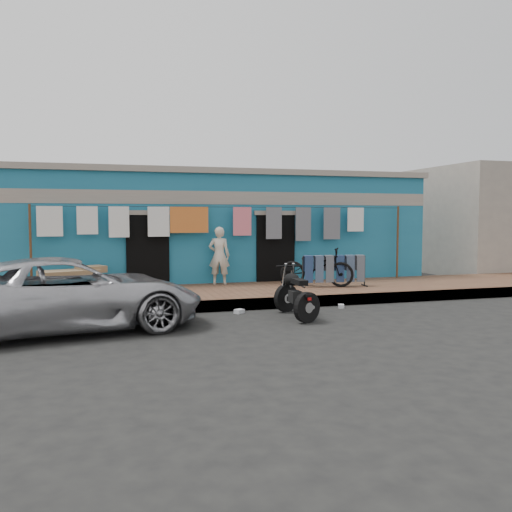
% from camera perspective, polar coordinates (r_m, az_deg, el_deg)
% --- Properties ---
extents(ground, '(80.00, 80.00, 0.00)m').
position_cam_1_polar(ground, '(10.57, 3.10, -6.98)').
color(ground, black).
rests_on(ground, ground).
extents(sidewalk, '(28.00, 3.00, 0.25)m').
position_cam_1_polar(sidewalk, '(13.37, -1.22, -4.09)').
color(sidewalk, brown).
rests_on(sidewalk, ground).
extents(curb, '(28.00, 0.10, 0.25)m').
position_cam_1_polar(curb, '(11.99, 0.61, -5.04)').
color(curb, gray).
rests_on(curb, ground).
extents(building, '(12.20, 5.20, 3.36)m').
position_cam_1_polar(building, '(17.12, -4.76, 2.94)').
color(building, '#1D6588').
rests_on(building, ground).
extents(neighbor_right, '(6.00, 5.00, 3.80)m').
position_cam_1_polar(neighbor_right, '(22.16, 24.37, 3.41)').
color(neighbor_right, '#9E9384').
rests_on(neighbor_right, ground).
extents(clothesline, '(10.06, 0.06, 2.10)m').
position_cam_1_polar(clothesline, '(14.35, -4.13, 3.28)').
color(clothesline, brown).
rests_on(clothesline, sidewalk).
extents(car, '(5.16, 3.00, 1.37)m').
position_cam_1_polar(car, '(10.22, -19.16, -3.70)').
color(car, '#B1B1B6').
rests_on(car, ground).
extents(seated_person, '(0.64, 0.52, 1.53)m').
position_cam_1_polar(seated_person, '(14.35, -3.90, 0.04)').
color(seated_person, beige).
rests_on(seated_person, sidewalk).
extents(bicycle, '(1.96, 1.53, 1.22)m').
position_cam_1_polar(bicycle, '(14.03, 6.40, -0.71)').
color(bicycle, black).
rests_on(bicycle, sidewalk).
extents(motorcycle, '(0.62, 1.61, 1.02)m').
position_cam_1_polar(motorcycle, '(11.06, 4.23, -3.81)').
color(motorcycle, black).
rests_on(motorcycle, ground).
extents(charpoy, '(2.15, 1.75, 0.57)m').
position_cam_1_polar(charpoy, '(13.64, -18.34, -2.39)').
color(charpoy, brown).
rests_on(charpoy, sidewalk).
extents(jeans_rack, '(1.82, 0.78, 0.83)m').
position_cam_1_polar(jeans_rack, '(14.04, 8.21, -1.51)').
color(jeans_rack, black).
rests_on(jeans_rack, sidewalk).
extents(litter_a, '(0.24, 0.23, 0.09)m').
position_cam_1_polar(litter_a, '(11.51, -1.78, -5.84)').
color(litter_a, silver).
rests_on(litter_a, ground).
extents(litter_b, '(0.18, 0.20, 0.08)m').
position_cam_1_polar(litter_b, '(12.32, 8.95, -5.24)').
color(litter_b, silver).
rests_on(litter_b, ground).
extents(litter_c, '(0.20, 0.23, 0.08)m').
position_cam_1_polar(litter_c, '(11.93, 5.81, -5.52)').
color(litter_c, silver).
rests_on(litter_c, ground).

